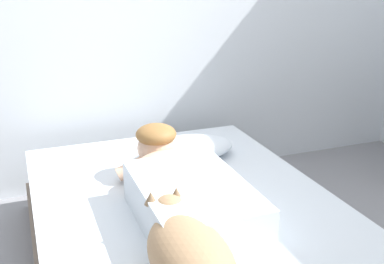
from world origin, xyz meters
TOP-DOWN VIEW (x-y plane):
  - bed at (-0.18, 0.12)m, footprint 1.35×2.07m
  - pillow at (-0.00, 0.71)m, footprint 0.52×0.32m
  - person_lying at (-0.22, 0.18)m, footprint 0.43×0.92m
  - dog at (-0.37, -0.28)m, footprint 0.26×0.58m
  - coffee_cup at (-0.07, 0.47)m, footprint 0.12×0.09m
  - cell_phone at (-0.15, -0.01)m, footprint 0.07×0.14m

SIDE VIEW (x-z plane):
  - bed at x=-0.18m, z-range 0.00..0.37m
  - cell_phone at x=-0.15m, z-range 0.37..0.38m
  - coffee_cup at x=-0.07m, z-range 0.37..0.44m
  - pillow at x=0.00m, z-range 0.37..0.48m
  - dog at x=-0.37m, z-range 0.36..0.58m
  - person_lying at x=-0.22m, z-range 0.34..0.61m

